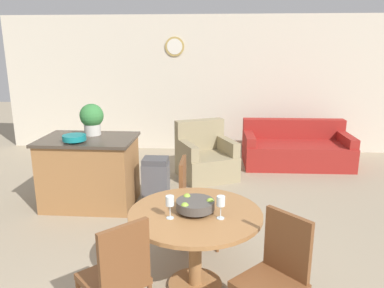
{
  "coord_description": "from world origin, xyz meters",
  "views": [
    {
      "loc": [
        0.42,
        -1.88,
        2.1
      ],
      "look_at": [
        0.09,
        2.57,
        0.93
      ],
      "focal_mm": 35.0,
      "sensor_mm": 36.0,
      "label": 1
    }
  ],
  "objects_px": {
    "fruit_bowl": "(195,205)",
    "teal_bowl": "(74,138)",
    "wine_glass_left": "(170,202)",
    "dining_chair_far_side": "(193,198)",
    "trash_bin": "(156,181)",
    "wine_glass_right": "(221,202)",
    "potted_plant": "(92,118)",
    "dining_table": "(195,230)",
    "armchair": "(206,159)",
    "dining_chair_near_left": "(118,274)",
    "couch": "(296,150)",
    "dining_chair_near_right": "(276,272)",
    "kitchen_island": "(90,171)"
  },
  "relations": [
    {
      "from": "dining_table",
      "to": "dining_chair_near_left",
      "type": "distance_m",
      "value": 0.81
    },
    {
      "from": "dining_chair_near_right",
      "to": "wine_glass_left",
      "type": "xyz_separation_m",
      "value": [
        -0.82,
        0.39,
        0.35
      ]
    },
    {
      "from": "fruit_bowl",
      "to": "armchair",
      "type": "distance_m",
      "value": 2.99
    },
    {
      "from": "dining_chair_near_left",
      "to": "dining_chair_near_right",
      "type": "height_order",
      "value": "same"
    },
    {
      "from": "dining_table",
      "to": "armchair",
      "type": "relative_size",
      "value": 1.05
    },
    {
      "from": "dining_chair_near_left",
      "to": "wine_glass_right",
      "type": "xyz_separation_m",
      "value": [
        0.73,
        0.52,
        0.35
      ]
    },
    {
      "from": "wine_glass_right",
      "to": "teal_bowl",
      "type": "bearing_deg",
      "value": 139.06
    },
    {
      "from": "kitchen_island",
      "to": "potted_plant",
      "type": "relative_size",
      "value": 2.9
    },
    {
      "from": "dining_chair_far_side",
      "to": "trash_bin",
      "type": "height_order",
      "value": "dining_chair_far_side"
    },
    {
      "from": "kitchen_island",
      "to": "dining_table",
      "type": "bearing_deg",
      "value": -48.27
    },
    {
      "from": "fruit_bowl",
      "to": "dining_chair_near_right",
      "type": "bearing_deg",
      "value": -39.74
    },
    {
      "from": "dining_table",
      "to": "wine_glass_left",
      "type": "height_order",
      "value": "wine_glass_left"
    },
    {
      "from": "wine_glass_right",
      "to": "potted_plant",
      "type": "bearing_deg",
      "value": 130.92
    },
    {
      "from": "dining_chair_near_left",
      "to": "trash_bin",
      "type": "xyz_separation_m",
      "value": [
        -0.14,
        2.42,
        -0.2
      ]
    },
    {
      "from": "kitchen_island",
      "to": "armchair",
      "type": "xyz_separation_m",
      "value": [
        1.51,
        1.23,
        -0.17
      ]
    },
    {
      "from": "dining_table",
      "to": "couch",
      "type": "bearing_deg",
      "value": 67.01
    },
    {
      "from": "dining_chair_far_side",
      "to": "dining_table",
      "type": "bearing_deg",
      "value": 5.43
    },
    {
      "from": "wine_glass_right",
      "to": "dining_chair_far_side",
      "type": "bearing_deg",
      "value": 107.57
    },
    {
      "from": "dining_table",
      "to": "dining_chair_near_right",
      "type": "distance_m",
      "value": 0.81
    },
    {
      "from": "dining_table",
      "to": "dining_chair_near_left",
      "type": "height_order",
      "value": "dining_chair_near_left"
    },
    {
      "from": "potted_plant",
      "to": "armchair",
      "type": "relative_size",
      "value": 0.39
    },
    {
      "from": "teal_bowl",
      "to": "dining_chair_near_left",
      "type": "bearing_deg",
      "value": -62.45
    },
    {
      "from": "dining_chair_far_side",
      "to": "fruit_bowl",
      "type": "bearing_deg",
      "value": 5.35
    },
    {
      "from": "dining_chair_far_side",
      "to": "potted_plant",
      "type": "relative_size",
      "value": 2.23
    },
    {
      "from": "dining_chair_near_right",
      "to": "wine_glass_left",
      "type": "height_order",
      "value": "dining_chair_near_right"
    },
    {
      "from": "teal_bowl",
      "to": "armchair",
      "type": "xyz_separation_m",
      "value": [
        1.59,
        1.47,
        -0.69
      ]
    },
    {
      "from": "dining_table",
      "to": "dining_chair_far_side",
      "type": "bearing_deg",
      "value": 95.22
    },
    {
      "from": "couch",
      "to": "armchair",
      "type": "relative_size",
      "value": 1.73
    },
    {
      "from": "dining_chair_far_side",
      "to": "couch",
      "type": "distance_m",
      "value": 3.38
    },
    {
      "from": "armchair",
      "to": "teal_bowl",
      "type": "bearing_deg",
      "value": -162.54
    },
    {
      "from": "dining_chair_near_right",
      "to": "fruit_bowl",
      "type": "xyz_separation_m",
      "value": [
        -0.62,
        0.52,
        0.28
      ]
    },
    {
      "from": "wine_glass_right",
      "to": "kitchen_island",
      "type": "distance_m",
      "value": 2.56
    },
    {
      "from": "potted_plant",
      "to": "teal_bowl",
      "type": "bearing_deg",
      "value": -102.87
    },
    {
      "from": "teal_bowl",
      "to": "potted_plant",
      "type": "bearing_deg",
      "value": 77.13
    },
    {
      "from": "dining_chair_near_right",
      "to": "armchair",
      "type": "bearing_deg",
      "value": -34.24
    },
    {
      "from": "wine_glass_left",
      "to": "kitchen_island",
      "type": "relative_size",
      "value": 0.16
    },
    {
      "from": "dining_table",
      "to": "fruit_bowl",
      "type": "bearing_deg",
      "value": 162.38
    },
    {
      "from": "wine_glass_right",
      "to": "kitchen_island",
      "type": "bearing_deg",
      "value": 133.79
    },
    {
      "from": "dining_table",
      "to": "dining_chair_near_right",
      "type": "bearing_deg",
      "value": -39.78
    },
    {
      "from": "fruit_bowl",
      "to": "teal_bowl",
      "type": "relative_size",
      "value": 1.12
    },
    {
      "from": "wine_glass_right",
      "to": "potted_plant",
      "type": "relative_size",
      "value": 0.46
    },
    {
      "from": "dining_chair_near_right",
      "to": "couch",
      "type": "bearing_deg",
      "value": -57.58
    },
    {
      "from": "wine_glass_left",
      "to": "teal_bowl",
      "type": "bearing_deg",
      "value": 131.27
    },
    {
      "from": "potted_plant",
      "to": "kitchen_island",
      "type": "bearing_deg",
      "value": -93.86
    },
    {
      "from": "wine_glass_left",
      "to": "fruit_bowl",
      "type": "bearing_deg",
      "value": 33.42
    },
    {
      "from": "fruit_bowl",
      "to": "trash_bin",
      "type": "relative_size",
      "value": 0.5
    },
    {
      "from": "potted_plant",
      "to": "fruit_bowl",
      "type": "bearing_deg",
      "value": -51.3
    },
    {
      "from": "teal_bowl",
      "to": "wine_glass_left",
      "type": "bearing_deg",
      "value": -48.73
    },
    {
      "from": "wine_glass_right",
      "to": "trash_bin",
      "type": "relative_size",
      "value": 0.3
    },
    {
      "from": "fruit_bowl",
      "to": "teal_bowl",
      "type": "xyz_separation_m",
      "value": [
        -1.61,
        1.48,
        0.19
      ]
    }
  ]
}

